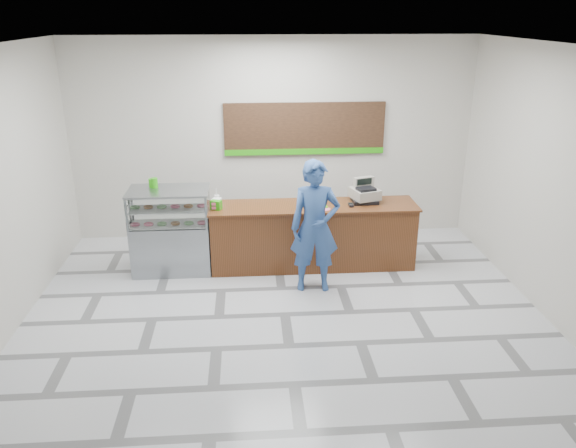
{
  "coord_description": "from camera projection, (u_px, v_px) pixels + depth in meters",
  "views": [
    {
      "loc": [
        -0.45,
        -6.67,
        3.88
      ],
      "look_at": [
        0.11,
        0.9,
        0.97
      ],
      "focal_mm": 35.0,
      "sensor_mm": 36.0,
      "label": 1
    }
  ],
  "objects": [
    {
      "name": "ceiling",
      "position": [
        284.0,
        45.0,
        6.38
      ],
      "size": [
        7.0,
        7.0,
        0.0
      ],
      "primitive_type": "plane",
      "rotation": [
        3.14,
        0.0,
        0.0
      ],
      "color": "silver",
      "rests_on": "back_wall"
    },
    {
      "name": "customer",
      "position": [
        315.0,
        227.0,
        8.03
      ],
      "size": [
        0.73,
        0.49,
        1.94
      ],
      "primitive_type": "imported",
      "rotation": [
        0.0,
        0.0,
        -0.04
      ],
      "color": "#2E508F",
      "rests_on": "floor"
    },
    {
      "name": "cash_register",
      "position": [
        365.0,
        193.0,
        8.86
      ],
      "size": [
        0.5,
        0.51,
        0.37
      ],
      "rotation": [
        0.0,
        0.0,
        0.3
      ],
      "color": "black",
      "rests_on": "sales_counter"
    },
    {
      "name": "display_case",
      "position": [
        171.0,
        230.0,
        8.72
      ],
      "size": [
        1.22,
        0.72,
        1.33
      ],
      "color": "gray",
      "rests_on": "floor"
    },
    {
      "name": "floor",
      "position": [
        285.0,
        314.0,
        7.63
      ],
      "size": [
        7.0,
        7.0,
        0.0
      ],
      "primitive_type": "plane",
      "color": "silver",
      "rests_on": "ground"
    },
    {
      "name": "promo_box",
      "position": [
        216.0,
        205.0,
        8.54
      ],
      "size": [
        0.19,
        0.16,
        0.14
      ],
      "primitive_type": "cube",
      "rotation": [
        0.0,
        0.0,
        -0.38
      ],
      "color": "#28A30E",
      "rests_on": "sales_counter"
    },
    {
      "name": "donut_decal",
      "position": [
        325.0,
        209.0,
        8.57
      ],
      "size": [
        0.17,
        0.17,
        0.0
      ],
      "primitive_type": "cylinder",
      "color": "#E96182",
      "rests_on": "sales_counter"
    },
    {
      "name": "back_wall",
      "position": [
        273.0,
        140.0,
        9.8
      ],
      "size": [
        7.0,
        0.0,
        7.0
      ],
      "primitive_type": "plane",
      "rotation": [
        1.57,
        0.0,
        0.0
      ],
      "color": "beige",
      "rests_on": "floor"
    },
    {
      "name": "straw_cup",
      "position": [
        217.0,
        199.0,
        8.81
      ],
      "size": [
        0.09,
        0.09,
        0.13
      ],
      "primitive_type": "cylinder",
      "color": "silver",
      "rests_on": "sales_counter"
    },
    {
      "name": "sales_counter",
      "position": [
        313.0,
        235.0,
        8.93
      ],
      "size": [
        3.26,
        0.76,
        1.03
      ],
      "color": "#622F17",
      "rests_on": "floor"
    },
    {
      "name": "card_terminal",
      "position": [
        351.0,
        205.0,
        8.69
      ],
      "size": [
        0.07,
        0.14,
        0.04
      ],
      "primitive_type": "cube",
      "rotation": [
        0.0,
        0.0,
        0.0
      ],
      "color": "black",
      "rests_on": "sales_counter"
    },
    {
      "name": "menu_board",
      "position": [
        305.0,
        130.0,
        9.74
      ],
      "size": [
        2.8,
        0.06,
        0.9
      ],
      "color": "black",
      "rests_on": "back_wall"
    },
    {
      "name": "green_cup_right",
      "position": [
        155.0,
        183.0,
        8.57
      ],
      "size": [
        0.1,
        0.1,
        0.15
      ],
      "primitive_type": "cylinder",
      "color": "#28A30E",
      "rests_on": "display_case"
    },
    {
      "name": "green_cup_left",
      "position": [
        151.0,
        183.0,
        8.6
      ],
      "size": [
        0.08,
        0.08,
        0.13
      ],
      "primitive_type": "cylinder",
      "color": "#28A30E",
      "rests_on": "display_case"
    },
    {
      "name": "napkin_box",
      "position": [
        217.0,
        202.0,
        8.72
      ],
      "size": [
        0.16,
        0.16,
        0.11
      ],
      "primitive_type": "cube",
      "rotation": [
        0.0,
        0.0,
        -0.32
      ],
      "color": "white",
      "rests_on": "sales_counter"
    },
    {
      "name": "serving_tray",
      "position": [
        315.0,
        206.0,
        8.69
      ],
      "size": [
        0.38,
        0.29,
        0.02
      ],
      "rotation": [
        0.0,
        0.0,
        0.13
      ],
      "color": "#44C607",
      "rests_on": "sales_counter"
    }
  ]
}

